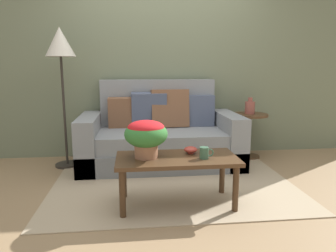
{
  "coord_description": "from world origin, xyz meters",
  "views": [
    {
      "loc": [
        -0.4,
        -3.02,
        1.21
      ],
      "look_at": [
        -0.04,
        0.14,
        0.6
      ],
      "focal_mm": 33.36,
      "sensor_mm": 36.0,
      "label": 1
    }
  ],
  "objects_px": {
    "coffee_mug": "(205,153)",
    "snack_bowl": "(191,150)",
    "coffee_table": "(177,164)",
    "floor_lamp": "(60,51)",
    "table_vase": "(250,107)",
    "side_table": "(249,127)",
    "potted_plant": "(146,134)",
    "couch": "(160,137)"
  },
  "relations": [
    {
      "from": "side_table",
      "to": "floor_lamp",
      "type": "xyz_separation_m",
      "value": [
        -2.36,
        -0.11,
        0.98
      ]
    },
    {
      "from": "coffee_mug",
      "to": "snack_bowl",
      "type": "height_order",
      "value": "coffee_mug"
    },
    {
      "from": "coffee_table",
      "to": "snack_bowl",
      "type": "relative_size",
      "value": 8.66
    },
    {
      "from": "floor_lamp",
      "to": "table_vase",
      "type": "distance_m",
      "value": 2.47
    },
    {
      "from": "couch",
      "to": "coffee_table",
      "type": "distance_m",
      "value": 1.24
    },
    {
      "from": "coffee_table",
      "to": "snack_bowl",
      "type": "xyz_separation_m",
      "value": [
        0.14,
        0.09,
        0.09
      ]
    },
    {
      "from": "table_vase",
      "to": "couch",
      "type": "bearing_deg",
      "value": -173.89
    },
    {
      "from": "floor_lamp",
      "to": "coffee_mug",
      "type": "height_order",
      "value": "floor_lamp"
    },
    {
      "from": "coffee_mug",
      "to": "side_table",
      "type": "bearing_deg",
      "value": 56.64
    },
    {
      "from": "potted_plant",
      "to": "table_vase",
      "type": "bearing_deg",
      "value": 43.35
    },
    {
      "from": "coffee_table",
      "to": "potted_plant",
      "type": "xyz_separation_m",
      "value": [
        -0.26,
        0.02,
        0.26
      ]
    },
    {
      "from": "couch",
      "to": "table_vase",
      "type": "bearing_deg",
      "value": 6.11
    },
    {
      "from": "coffee_mug",
      "to": "snack_bowl",
      "type": "bearing_deg",
      "value": 118.14
    },
    {
      "from": "floor_lamp",
      "to": "couch",
      "type": "bearing_deg",
      "value": -0.48
    },
    {
      "from": "side_table",
      "to": "table_vase",
      "type": "relative_size",
      "value": 2.77
    },
    {
      "from": "floor_lamp",
      "to": "snack_bowl",
      "type": "distance_m",
      "value": 1.98
    },
    {
      "from": "floor_lamp",
      "to": "table_vase",
      "type": "height_order",
      "value": "floor_lamp"
    },
    {
      "from": "couch",
      "to": "potted_plant",
      "type": "bearing_deg",
      "value": -100.53
    },
    {
      "from": "coffee_table",
      "to": "side_table",
      "type": "bearing_deg",
      "value": 49.32
    },
    {
      "from": "floor_lamp",
      "to": "table_vase",
      "type": "xyz_separation_m",
      "value": [
        2.36,
        0.12,
        -0.7
      ]
    },
    {
      "from": "side_table",
      "to": "table_vase",
      "type": "distance_m",
      "value": 0.27
    },
    {
      "from": "snack_bowl",
      "to": "table_vase",
      "type": "relative_size",
      "value": 0.56
    },
    {
      "from": "coffee_table",
      "to": "snack_bowl",
      "type": "height_order",
      "value": "snack_bowl"
    },
    {
      "from": "couch",
      "to": "floor_lamp",
      "type": "xyz_separation_m",
      "value": [
        -1.16,
        0.01,
        1.05
      ]
    },
    {
      "from": "snack_bowl",
      "to": "side_table",
      "type": "bearing_deg",
      "value": 50.84
    },
    {
      "from": "table_vase",
      "to": "potted_plant",
      "type": "bearing_deg",
      "value": -136.65
    },
    {
      "from": "couch",
      "to": "coffee_table",
      "type": "height_order",
      "value": "couch"
    },
    {
      "from": "potted_plant",
      "to": "floor_lamp",
      "type": "bearing_deg",
      "value": 126.93
    },
    {
      "from": "snack_bowl",
      "to": "coffee_mug",
      "type": "bearing_deg",
      "value": -61.86
    },
    {
      "from": "coffee_table",
      "to": "floor_lamp",
      "type": "distance_m",
      "value": 2.0
    },
    {
      "from": "side_table",
      "to": "potted_plant",
      "type": "relative_size",
      "value": 1.61
    },
    {
      "from": "coffee_table",
      "to": "side_table",
      "type": "relative_size",
      "value": 1.76
    },
    {
      "from": "couch",
      "to": "side_table",
      "type": "height_order",
      "value": "couch"
    },
    {
      "from": "side_table",
      "to": "coffee_mug",
      "type": "height_order",
      "value": "side_table"
    },
    {
      "from": "side_table",
      "to": "snack_bowl",
      "type": "distance_m",
      "value": 1.63
    },
    {
      "from": "floor_lamp",
      "to": "coffee_mug",
      "type": "bearing_deg",
      "value": -42.95
    },
    {
      "from": "potted_plant",
      "to": "coffee_mug",
      "type": "relative_size",
      "value": 3.0
    },
    {
      "from": "snack_bowl",
      "to": "floor_lamp",
      "type": "bearing_deg",
      "value": 139.03
    },
    {
      "from": "potted_plant",
      "to": "snack_bowl",
      "type": "xyz_separation_m",
      "value": [
        0.4,
        0.08,
        -0.17
      ]
    },
    {
      "from": "coffee_table",
      "to": "snack_bowl",
      "type": "bearing_deg",
      "value": 34.32
    },
    {
      "from": "floor_lamp",
      "to": "table_vase",
      "type": "bearing_deg",
      "value": 2.9
    },
    {
      "from": "side_table",
      "to": "floor_lamp",
      "type": "height_order",
      "value": "floor_lamp"
    }
  ]
}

